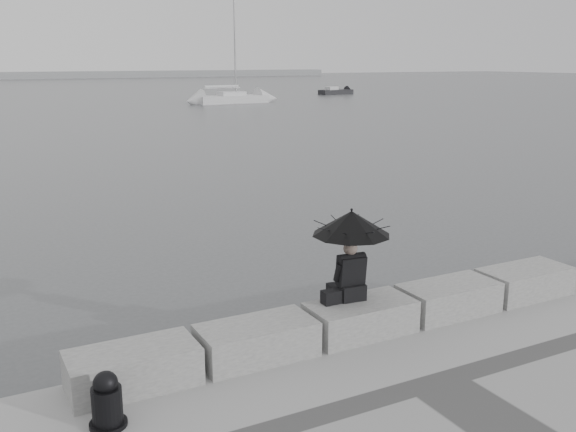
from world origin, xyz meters
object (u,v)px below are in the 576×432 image
small_motorboat (336,92)px  seated_person (352,234)px  sailboat_right (232,98)px  mooring_bollard (107,404)px

small_motorboat → seated_person: bearing=-127.5°
sailboat_right → small_motorboat: (18.95, 9.85, -0.21)m
small_motorboat → mooring_bollard: bearing=-129.5°
seated_person → sailboat_right: bearing=74.8°
seated_person → sailboat_right: sailboat_right is taller
seated_person → mooring_bollard: (-3.83, -0.96, -1.22)m
seated_person → mooring_bollard: size_ratio=2.08×
seated_person → mooring_bollard: 4.13m
seated_person → mooring_bollard: seated_person is taller
sailboat_right → small_motorboat: size_ratio=2.69×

